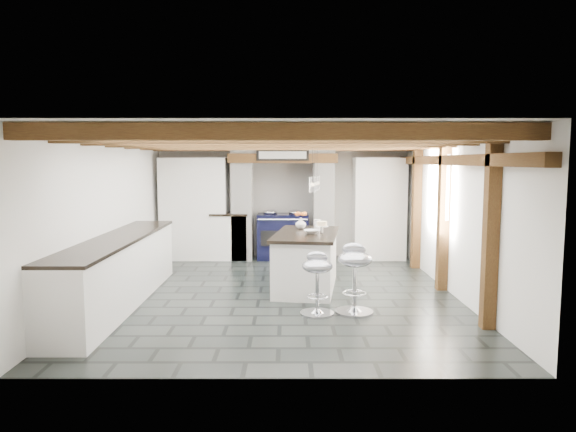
{
  "coord_description": "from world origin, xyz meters",
  "views": [
    {
      "loc": [
        0.09,
        -7.4,
        1.94
      ],
      "look_at": [
        0.1,
        0.4,
        1.1
      ],
      "focal_mm": 32.0,
      "sensor_mm": 36.0,
      "label": 1
    }
  ],
  "objects_px": {
    "kitchen_island": "(306,260)",
    "bar_stool_far": "(317,276)",
    "range_cooker": "(283,235)",
    "bar_stool_near": "(355,270)"
  },
  "relations": [
    {
      "from": "range_cooker",
      "to": "bar_stool_near",
      "type": "xyz_separation_m",
      "value": [
        0.95,
        -3.68,
        0.09
      ]
    },
    {
      "from": "kitchen_island",
      "to": "bar_stool_far",
      "type": "relative_size",
      "value": 2.31
    },
    {
      "from": "kitchen_island",
      "to": "bar_stool_near",
      "type": "xyz_separation_m",
      "value": [
        0.57,
        -1.3,
        0.12
      ]
    },
    {
      "from": "range_cooker",
      "to": "bar_stool_far",
      "type": "bearing_deg",
      "value": -82.84
    },
    {
      "from": "kitchen_island",
      "to": "bar_stool_far",
      "type": "xyz_separation_m",
      "value": [
        0.09,
        -1.35,
        0.06
      ]
    },
    {
      "from": "kitchen_island",
      "to": "bar_stool_far",
      "type": "height_order",
      "value": "kitchen_island"
    },
    {
      "from": "range_cooker",
      "to": "bar_stool_far",
      "type": "xyz_separation_m",
      "value": [
        0.47,
        -3.74,
        0.03
      ]
    },
    {
      "from": "kitchen_island",
      "to": "range_cooker",
      "type": "bearing_deg",
      "value": 107.07
    },
    {
      "from": "range_cooker",
      "to": "bar_stool_near",
      "type": "bearing_deg",
      "value": -75.53
    },
    {
      "from": "range_cooker",
      "to": "bar_stool_far",
      "type": "relative_size",
      "value": 1.25
    }
  ]
}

